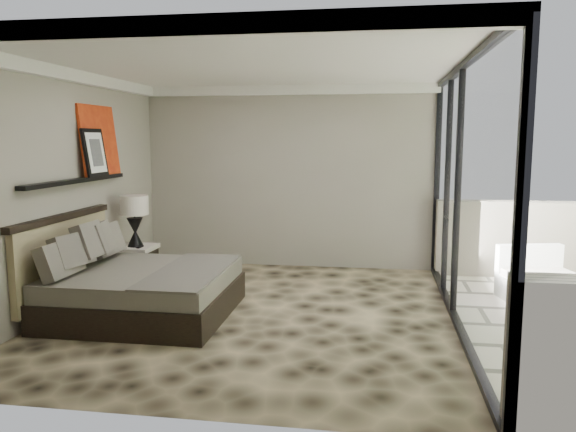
# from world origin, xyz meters

# --- Properties ---
(floor) EXTENTS (5.00, 5.00, 0.00)m
(floor) POSITION_xyz_m (0.00, 0.00, 0.00)
(floor) COLOR black
(floor) RESTS_ON ground
(ceiling) EXTENTS (4.50, 5.00, 0.02)m
(ceiling) POSITION_xyz_m (0.00, 0.00, 2.79)
(ceiling) COLOR silver
(ceiling) RESTS_ON back_wall
(back_wall) EXTENTS (4.50, 0.02, 2.80)m
(back_wall) POSITION_xyz_m (0.00, 2.49, 1.40)
(back_wall) COLOR gray
(back_wall) RESTS_ON floor
(left_wall) EXTENTS (0.02, 5.00, 2.80)m
(left_wall) POSITION_xyz_m (-2.24, 0.00, 1.40)
(left_wall) COLOR gray
(left_wall) RESTS_ON floor
(glass_wall) EXTENTS (0.08, 5.00, 2.80)m
(glass_wall) POSITION_xyz_m (2.25, 0.00, 1.40)
(glass_wall) COLOR white
(glass_wall) RESTS_ON floor
(picture_ledge) EXTENTS (0.12, 2.20, 0.05)m
(picture_ledge) POSITION_xyz_m (-2.18, 0.10, 1.50)
(picture_ledge) COLOR black
(picture_ledge) RESTS_ON left_wall
(bed) EXTENTS (1.97, 1.91, 1.09)m
(bed) POSITION_xyz_m (-1.33, -0.24, 0.32)
(bed) COLOR black
(bed) RESTS_ON floor
(nightstand) EXTENTS (0.68, 0.68, 0.54)m
(nightstand) POSITION_xyz_m (-1.95, 1.12, 0.27)
(nightstand) COLOR black
(nightstand) RESTS_ON floor
(table_lamp) EXTENTS (0.39, 0.39, 0.71)m
(table_lamp) POSITION_xyz_m (-1.93, 1.10, 0.97)
(table_lamp) COLOR black
(table_lamp) RESTS_ON nightstand
(abstract_canvas) EXTENTS (0.13, 0.90, 0.90)m
(abstract_canvas) POSITION_xyz_m (-2.19, 0.71, 1.97)
(abstract_canvas) COLOR red
(abstract_canvas) RESTS_ON picture_ledge
(framed_print) EXTENTS (0.11, 0.50, 0.60)m
(framed_print) POSITION_xyz_m (-2.14, 0.48, 1.82)
(framed_print) COLOR black
(framed_print) RESTS_ON picture_ledge
(lounger) EXTENTS (1.20, 1.84, 0.66)m
(lounger) POSITION_xyz_m (3.47, 0.57, 0.21)
(lounger) COLOR white
(lounger) RESTS_ON terrace_slab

